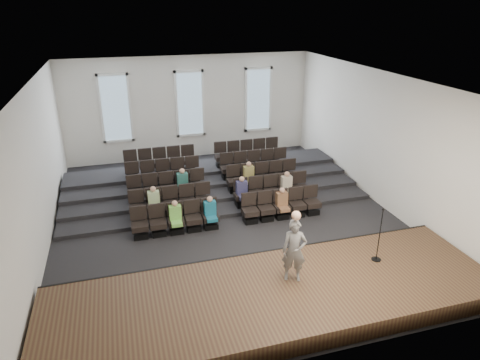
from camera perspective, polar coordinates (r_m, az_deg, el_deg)
ground at (r=15.75m, az=-1.81°, el=-4.98°), size 14.00×14.00×0.00m
ceiling at (r=14.13m, az=-2.07°, el=13.31°), size 12.00×14.00×0.02m
wall_back at (r=21.37m, az=-6.70°, el=9.56°), size 12.00×0.04×5.00m
wall_front at (r=8.78m, az=9.80°, el=-10.96°), size 12.00×0.04×5.00m
wall_left at (r=14.58m, az=-25.50°, el=1.13°), size 0.04×14.00×5.00m
wall_right at (r=17.17m, az=18.00°, el=5.32°), size 0.04×14.00×5.00m
stage at (r=11.51m, az=4.81°, el=-15.26°), size 11.80×3.60×0.50m
stage_lip at (r=12.86m, az=1.97°, el=-10.63°), size 11.80×0.06×0.52m
risers at (r=18.46m, az=-4.30°, el=-0.02°), size 11.80×4.80×0.60m
seating_rows at (r=16.81m, az=-3.16°, el=-0.56°), size 6.80×4.70×1.67m
windows at (r=21.26m, az=-6.70°, el=10.04°), size 8.44×0.10×3.24m
audience at (r=15.67m, az=-2.14°, el=-1.82°), size 5.45×2.64×1.10m
speaker at (r=11.28m, az=7.24°, el=-9.32°), size 0.74×0.62×1.73m
mic_stand at (r=12.77m, az=17.94°, el=-8.23°), size 0.27×0.27×1.64m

